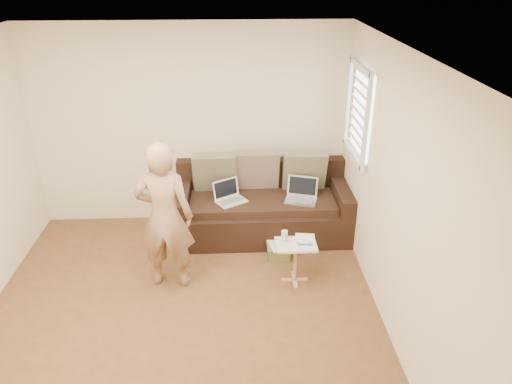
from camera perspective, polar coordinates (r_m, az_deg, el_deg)
floor at (r=4.90m, az=-8.92°, el=-15.83°), size 4.50×4.50×0.00m
ceiling at (r=3.72m, az=-11.79°, el=15.51°), size 4.50×4.50×0.00m
wall_back at (r=6.21m, az=-7.85°, el=7.64°), size 4.00×0.00×4.00m
wall_right at (r=4.36m, az=16.90°, el=-1.69°), size 0.00×4.50×4.50m
window_blinds at (r=5.53m, az=12.11°, el=9.31°), size 0.12×0.88×1.08m
sofa at (r=6.10m, az=0.77°, el=-1.41°), size 2.20×0.95×0.85m
pillow_left at (r=6.12m, az=-4.95°, el=2.36°), size 0.55×0.29×0.57m
pillow_mid at (r=6.16m, az=0.18°, el=2.67°), size 0.55×0.27×0.57m
pillow_right at (r=6.17m, az=5.79°, el=2.55°), size 0.55×0.28×0.57m
laptop_silver at (r=5.98m, az=5.34°, el=-1.10°), size 0.45×0.38×0.26m
laptop_white at (r=5.95m, az=-2.96°, el=-1.19°), size 0.44×0.41×0.26m
person at (r=5.06m, az=-10.82°, el=-2.92°), size 0.65×0.47×1.66m
side_table at (r=5.32m, az=4.68°, el=-8.35°), size 0.44×0.31×0.49m
drinking_glass at (r=5.20m, az=3.41°, el=-5.24°), size 0.07×0.07×0.12m
scissors at (r=5.17m, az=5.81°, el=-6.24°), size 0.19×0.12×0.02m
paper_on_table at (r=5.24m, az=5.86°, el=-5.79°), size 0.25×0.33×0.00m
striped_box at (r=5.79m, az=2.71°, el=-6.97°), size 0.28×0.28×0.18m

